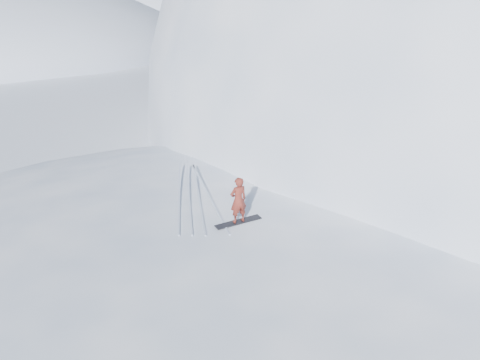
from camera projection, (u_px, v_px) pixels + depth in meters
The scene contains 8 objects.
ground at pixel (225, 360), 12.05m from camera, with size 400.00×400.00×0.00m, color white.
near_ridge at pixel (261, 292), 14.72m from camera, with size 36.00×28.00×4.80m, color white.
peak_shoulder at pixel (393, 137), 29.72m from camera, with size 28.00×24.00×18.00m, color white.
far_ridge_c at pixel (111, 25), 113.94m from camera, with size 140.00×90.00×36.00m, color white.
wind_bumps at pixel (214, 308), 14.00m from camera, with size 16.00×14.40×1.00m.
snowboard at pixel (238, 222), 14.30m from camera, with size 1.64×0.31×0.03m, color black.
snowboarder at pixel (238, 200), 13.96m from camera, with size 0.59×0.39×1.61m, color maroon.
board_tracks at pixel (194, 194), 16.22m from camera, with size 2.73×5.92×0.04m.
Camera 1 is at (0.90, -8.81, 9.63)m, focal length 32.00 mm.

